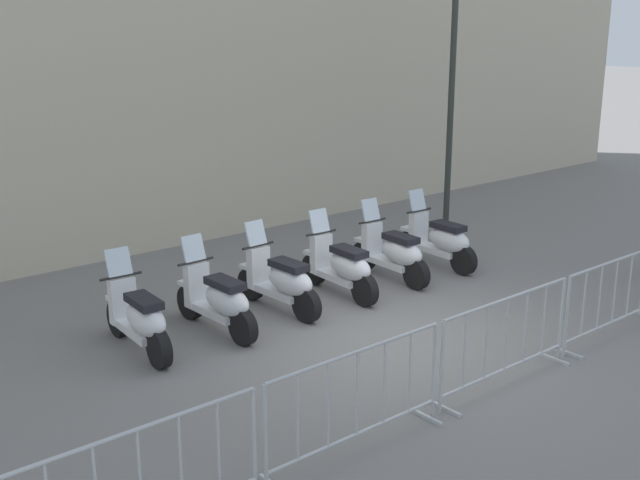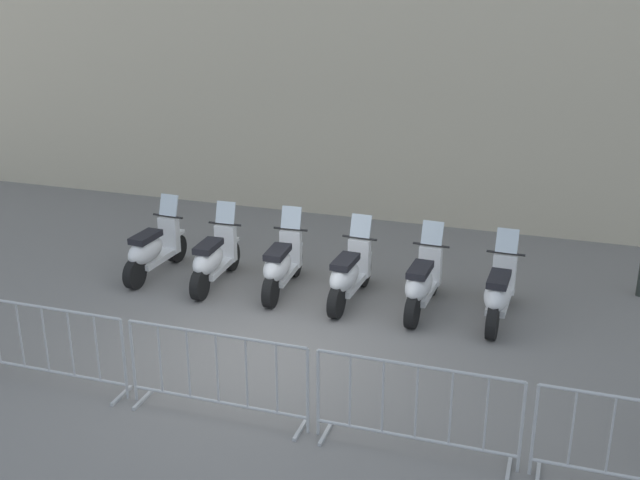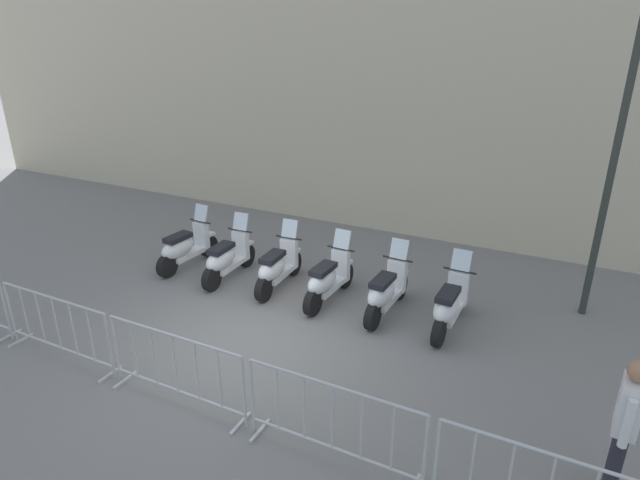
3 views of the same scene
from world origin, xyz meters
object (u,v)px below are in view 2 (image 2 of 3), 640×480
barrier_segment_1 (46,346)px  motorcycle_4 (422,284)px  motorcycle_0 (153,250)px  barrier_segment_2 (217,375)px  motorcycle_2 (281,266)px  motorcycle_1 (213,259)px  barrier_segment_3 (416,410)px  motorcycle_5 (499,293)px  motorcycle_3 (349,275)px

barrier_segment_1 → motorcycle_4: bearing=31.3°
motorcycle_0 → barrier_segment_2: 4.46m
motorcycle_0 → motorcycle_2: bearing=-9.4°
motorcycle_1 → barrier_segment_3: bearing=-50.8°
motorcycle_2 → motorcycle_5: (3.28, -0.60, 0.00)m
motorcycle_1 → motorcycle_5: size_ratio=1.01×
barrier_segment_3 → barrier_segment_1: bearing=169.9°
motorcycle_1 → barrier_segment_1: size_ratio=0.79×
motorcycle_2 → barrier_segment_1: bearing=-126.5°
motorcycle_3 → barrier_segment_3: 3.87m
motorcycle_3 → barrier_segment_1: bearing=-139.6°
motorcycle_3 → motorcycle_4: 1.11m
barrier_segment_1 → motorcycle_0: bearing=88.1°
motorcycle_5 → barrier_segment_1: bearing=-155.6°
motorcycle_1 → motorcycle_2: size_ratio=1.00×
motorcycle_1 → barrier_segment_2: size_ratio=0.79×
motorcycle_4 → barrier_segment_2: (-2.25, -3.14, 0.07)m
motorcycle_0 → motorcycle_3: 3.34m
motorcycle_4 → motorcycle_5: 1.11m
motorcycle_5 → motorcycle_2: bearing=169.6°
motorcycle_1 → barrier_segment_2: bearing=-74.0°
motorcycle_1 → barrier_segment_1: motorcycle_1 is taller
barrier_segment_2 → barrier_segment_1: bearing=169.9°
motorcycle_4 → barrier_segment_1: 5.27m
barrier_segment_3 → barrier_segment_2: bearing=169.9°
motorcycle_3 → barrier_segment_3: bearing=-73.4°
motorcycle_3 → barrier_segment_1: 4.47m
motorcycle_0 → barrier_segment_3: (4.39, -4.31, 0.07)m
motorcycle_5 → barrier_segment_2: bearing=-138.7°
motorcycle_5 → barrier_segment_3: 3.52m
motorcycle_0 → motorcycle_4: bearing=-10.0°
barrier_segment_1 → motorcycle_3: bearing=40.4°
motorcycle_1 → motorcycle_4: bearing=-8.9°
motorcycle_1 → motorcycle_5: (4.39, -0.70, 0.00)m
motorcycle_3 → barrier_segment_3: (1.11, -3.70, 0.07)m
motorcycle_1 → motorcycle_0: bearing=166.5°
motorcycle_4 → motorcycle_5: size_ratio=1.00×
motorcycle_3 → barrier_segment_1: (-3.40, -2.90, 0.07)m
motorcycle_4 → barrier_segment_1: (-4.51, -2.73, 0.07)m
motorcycle_0 → barrier_segment_2: size_ratio=0.78×
motorcycle_0 → barrier_segment_1: motorcycle_0 is taller
motorcycle_1 → motorcycle_5: bearing=-9.1°
barrier_segment_1 → motorcycle_2: bearing=53.5°
motorcycle_5 → barrier_segment_2: 4.46m
motorcycle_4 → barrier_segment_3: size_ratio=0.79×
motorcycle_2 → motorcycle_3: (1.08, -0.24, 0.00)m
barrier_segment_3 → motorcycle_5: bearing=71.9°
barrier_segment_1 → barrier_segment_3: size_ratio=1.00×
motorcycle_3 → motorcycle_5: size_ratio=1.00×
barrier_segment_1 → barrier_segment_3: bearing=-10.1°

